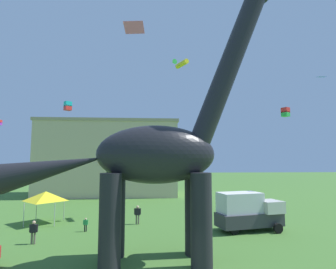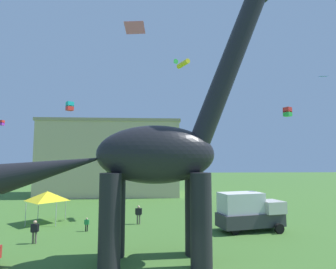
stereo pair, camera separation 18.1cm
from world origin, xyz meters
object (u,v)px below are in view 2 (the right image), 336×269
dinosaur_sculpture (154,154)px  person_photographer (35,230)px  person_far_spectator (87,223)px  festival_canopy_tent (47,196)px  kite_near_low (181,63)px  kite_high_right (135,28)px  person_watching_child (139,213)px  kite_apex (287,112)px  kite_trailing (323,76)px  kite_mid_left (2,123)px  kite_high_left (70,106)px  parked_box_truck (249,211)px

dinosaur_sculpture → person_photographer: dinosaur_sculpture is taller
person_far_spectator → festival_canopy_tent: 5.93m
kite_near_low → kite_high_right: size_ratio=1.11×
festival_canopy_tent → kite_high_right: (8.51, -4.86, 14.75)m
person_watching_child → kite_apex: bearing=92.0°
dinosaur_sculpture → person_watching_child: bearing=70.9°
person_far_spectator → kite_near_low: kite_near_low is taller
person_watching_child → dinosaur_sculpture: bearing=-11.5°
person_watching_child → kite_near_low: size_ratio=0.84×
kite_trailing → kite_apex: kite_trailing is taller
kite_mid_left → kite_high_left: bearing=45.9°
person_photographer → kite_near_low: 21.33m
kite_mid_left → kite_high_right: bearing=-31.6°
person_photographer → kite_trailing: 28.55m
dinosaur_sculpture → kite_high_left: dinosaur_sculpture is taller
kite_mid_left → kite_high_right: kite_high_right is taller
person_far_spectator → kite_mid_left: 17.40m
person_photographer → kite_apex: bearing=41.7°
person_far_spectator → parked_box_truck: bearing=-76.2°
festival_canopy_tent → kite_high_left: bearing=98.1°
dinosaur_sculpture → person_far_spectator: dinosaur_sculpture is taller
dinosaur_sculpture → kite_mid_left: bearing=111.5°
person_far_spectator → kite_apex: (23.22, 9.85, 11.63)m
parked_box_truck → kite_high_left: 27.58m
person_watching_child → kite_near_low: bearing=103.2°
person_photographer → kite_apex: (26.17, 12.99, 11.33)m
kite_mid_left → parked_box_truck: bearing=-19.0°
kite_high_left → kite_near_low: bearing=-31.3°
person_far_spectator → kite_high_right: size_ratio=0.62×
person_photographer → kite_high_right: (6.89, 1.56, 16.31)m
kite_high_right → kite_mid_left: bearing=148.4°
person_photographer → festival_canopy_tent: size_ratio=0.52×
person_far_spectator → festival_canopy_tent: (-4.57, 3.28, 1.86)m
parked_box_truck → kite_apex: size_ratio=5.03×
kite_apex → festival_canopy_tent: bearing=-166.7°
kite_trailing → kite_apex: bearing=83.0°
kite_apex → kite_near_low: bearing=-162.2°
kite_mid_left → person_far_spectator: bearing=-34.5°
kite_high_left → kite_high_right: size_ratio=0.67×
kite_near_low → kite_apex: 15.88m
person_watching_child → festival_canopy_tent: bearing=-116.0°
festival_canopy_tent → parked_box_truck: bearing=-12.1°
dinosaur_sculpture → person_far_spectator: size_ratio=15.54×
person_watching_child → kite_trailing: bearing=65.3°
person_photographer → kite_near_low: (11.67, 8.32, 15.80)m
person_watching_child → kite_high_right: kite_high_right is taller
parked_box_truck → kite_near_low: size_ratio=2.92×
festival_canopy_tent → kite_apex: size_ratio=2.68×
parked_box_truck → person_watching_child: (-9.53, 2.97, -0.61)m
kite_near_low → person_photographer: bearing=-144.5°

